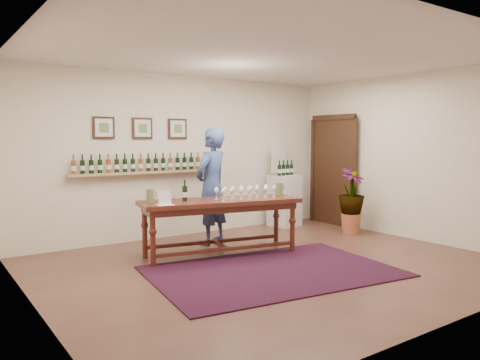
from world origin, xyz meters
TOP-DOWN VIEW (x-y plane):
  - ground at (0.00, 0.00)m, footprint 6.00×6.00m
  - room_shell at (2.11, 1.86)m, footprint 6.00×6.00m
  - rug at (-0.22, -0.25)m, footprint 3.31×2.43m
  - tasting_table at (-0.29, 0.88)m, footprint 2.43×1.21m
  - table_glasses at (0.09, 0.78)m, footprint 1.35×0.43m
  - table_bottles at (-0.79, 1.08)m, footprint 0.30×0.19m
  - pitcher_left at (-1.28, 1.13)m, footprint 0.14×0.14m
  - pitcher_right at (0.72, 0.75)m, footprint 0.14×0.14m
  - menu_card at (-1.21, 0.83)m, footprint 0.23×0.17m
  - display_pedestal at (2.00, 2.13)m, footprint 0.57×0.57m
  - pedestal_bottles at (1.98, 2.08)m, footprint 0.28×0.12m
  - info_sign at (2.01, 2.32)m, footprint 0.43×0.09m
  - potted_plant at (2.42, 0.79)m, footprint 0.59×0.59m
  - person at (0.00, 1.60)m, footprint 0.81×0.69m

SIDE VIEW (x-z plane):
  - ground at x=0.00m, z-range 0.00..0.00m
  - rug at x=-0.22m, z-range 0.00..0.02m
  - display_pedestal at x=2.00m, z-range 0.00..1.00m
  - potted_plant at x=2.42m, z-range 0.09..1.11m
  - tasting_table at x=-0.29m, z-range 0.29..1.11m
  - table_glasses at x=0.09m, z-range 0.82..1.01m
  - pitcher_left at x=-1.28m, z-range 0.82..1.02m
  - menu_card at x=-1.21m, z-range 0.82..1.02m
  - pitcher_right at x=0.72m, z-range 0.82..1.03m
  - person at x=0.00m, z-range 0.00..1.88m
  - table_bottles at x=-0.79m, z-range 0.82..1.13m
  - room_shell at x=2.11m, z-range -1.88..4.12m
  - pedestal_bottles at x=1.98m, z-range 1.00..1.28m
  - info_sign at x=2.01m, z-range 1.00..1.60m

